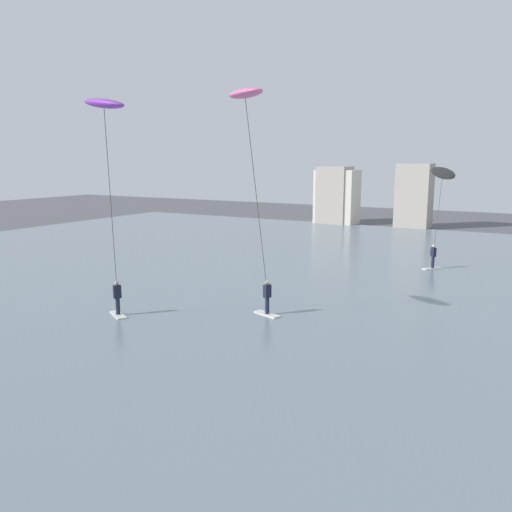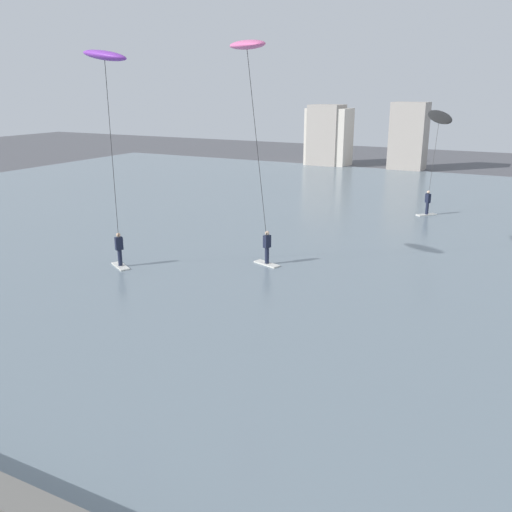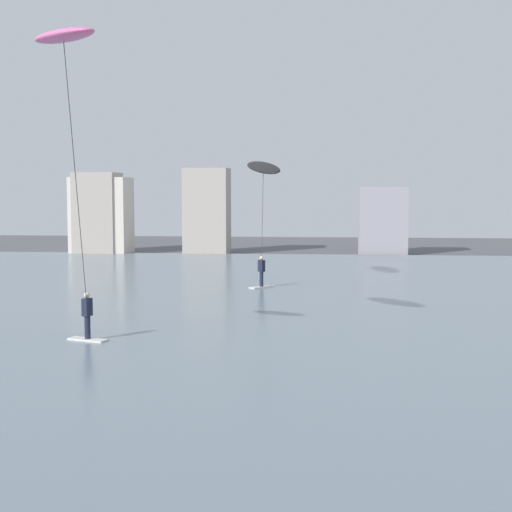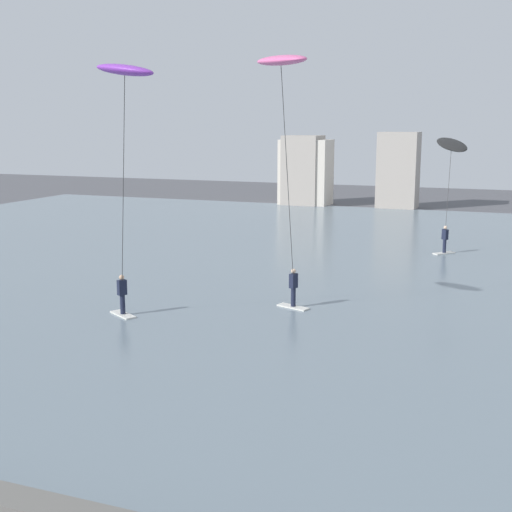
# 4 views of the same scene
# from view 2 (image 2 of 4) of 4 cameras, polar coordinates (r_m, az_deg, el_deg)

# --- Properties ---
(water_bay) EXTENTS (84.00, 52.00, 0.10)m
(water_bay) POSITION_cam_2_polar(r_m,az_deg,el_deg) (33.75, 15.47, 2.30)
(water_bay) COLOR slate
(water_bay) RESTS_ON ground
(far_shore_buildings) EXTENTS (26.84, 4.34, 6.87)m
(far_shore_buildings) POSITION_cam_2_polar(r_m,az_deg,el_deg) (61.15, 13.39, 11.67)
(far_shore_buildings) COLOR #A89E93
(far_shore_buildings) RESTS_ON ground
(kitesurfer_black) EXTENTS (2.82, 4.60, 6.89)m
(kitesurfer_black) POSITION_cam_2_polar(r_m,az_deg,el_deg) (39.72, 18.28, 12.86)
(kitesurfer_black) COLOR silver
(kitesurfer_black) RESTS_ON water_bay
(kitesurfer_pink) EXTENTS (3.24, 4.25, 10.05)m
(kitesurfer_pink) POSITION_cam_2_polar(r_m,az_deg,el_deg) (23.49, -0.74, 19.10)
(kitesurfer_pink) COLOR silver
(kitesurfer_pink) RESTS_ON water_bay
(kitesurfer_purple) EXTENTS (3.61, 2.99, 9.66)m
(kitesurfer_purple) POSITION_cam_2_polar(r_m,az_deg,el_deg) (23.73, -15.10, 16.38)
(kitesurfer_purple) COLOR silver
(kitesurfer_purple) RESTS_ON water_bay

